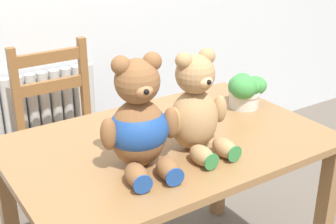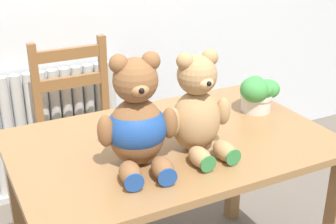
# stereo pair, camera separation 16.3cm
# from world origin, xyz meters

# --- Properties ---
(radiator) EXTENTS (0.89, 0.10, 0.75)m
(radiator) POSITION_xyz_m (-0.26, 1.48, 0.34)
(radiator) COLOR beige
(radiator) RESTS_ON ground_plane
(dining_table) EXTENTS (1.22, 0.80, 0.76)m
(dining_table) POSITION_xyz_m (0.00, 0.40, 0.64)
(dining_table) COLOR olive
(dining_table) RESTS_ON ground_plane
(wooden_chair_behind) EXTENTS (0.41, 0.43, 0.97)m
(wooden_chair_behind) POSITION_xyz_m (-0.15, 1.14, 0.47)
(wooden_chair_behind) COLOR brown
(wooden_chair_behind) RESTS_ON ground_plane
(teddy_bear_left) EXTENTS (0.28, 0.31, 0.40)m
(teddy_bear_left) POSITION_xyz_m (-0.19, 0.29, 0.92)
(teddy_bear_left) COLOR brown
(teddy_bear_left) RESTS_ON dining_table
(teddy_bear_right) EXTENTS (0.26, 0.26, 0.38)m
(teddy_bear_right) POSITION_xyz_m (0.04, 0.28, 0.92)
(teddy_bear_right) COLOR tan
(teddy_bear_right) RESTS_ON dining_table
(potted_plant) EXTENTS (0.19, 0.16, 0.16)m
(potted_plant) POSITION_xyz_m (0.47, 0.48, 0.85)
(potted_plant) COLOR beige
(potted_plant) RESTS_ON dining_table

